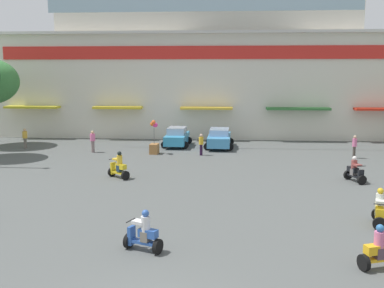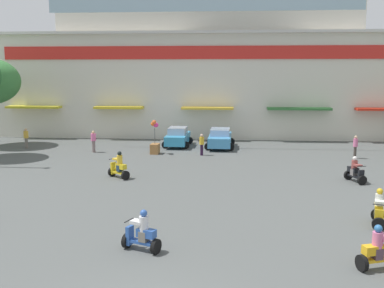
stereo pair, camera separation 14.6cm
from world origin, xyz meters
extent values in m
plane|color=#525553|center=(0.00, 13.00, 0.00)|extent=(128.00, 128.00, 0.00)
cube|color=silver|center=(0.00, 35.39, 4.66)|extent=(39.47, 10.78, 9.32)
cube|color=silver|center=(0.00, 35.93, 12.56)|extent=(27.54, 9.71, 6.48)
cube|color=red|center=(0.00, 29.94, 7.70)|extent=(36.32, 0.12, 1.13)
cube|color=silver|center=(0.00, 29.90, 9.44)|extent=(39.47, 0.70, 0.24)
cube|color=gold|center=(-15.54, 29.45, 2.89)|extent=(4.89, 1.10, 0.20)
cube|color=gold|center=(-7.71, 29.45, 2.89)|extent=(4.35, 1.10, 0.20)
cube|color=gold|center=(0.19, 29.45, 2.89)|extent=(4.54, 1.10, 0.20)
cube|color=#2E6731|center=(8.12, 29.45, 2.89)|extent=(5.43, 1.10, 0.20)
cube|color=#99B7C6|center=(0.00, 25.65, 11.26)|extent=(24.24, 0.08, 1.30)
cube|color=#3395C7|center=(-2.09, 26.27, 0.64)|extent=(1.76, 4.05, 0.74)
cube|color=#A3ACBE|center=(-2.09, 26.27, 1.28)|extent=(1.47, 2.05, 0.56)
cylinder|color=black|center=(-2.85, 27.54, 0.30)|extent=(0.61, 0.19, 0.60)
cylinder|color=black|center=(-1.23, 27.48, 0.30)|extent=(0.61, 0.19, 0.60)
cylinder|color=black|center=(-2.94, 25.06, 0.30)|extent=(0.61, 0.19, 0.60)
cylinder|color=black|center=(-1.32, 25.00, 0.30)|extent=(0.61, 0.19, 0.60)
cube|color=#428EC3|center=(1.38, 25.81, 0.65)|extent=(1.85, 4.45, 0.76)
cube|color=#99B0D1|center=(1.38, 25.81, 1.29)|extent=(1.55, 2.24, 0.51)
cylinder|color=black|center=(0.55, 27.20, 0.30)|extent=(0.60, 0.18, 0.60)
cylinder|color=black|center=(2.28, 27.16, 0.30)|extent=(0.60, 0.18, 0.60)
cylinder|color=black|center=(0.48, 24.47, 0.30)|extent=(0.60, 0.18, 0.60)
cylinder|color=black|center=(2.21, 24.42, 0.30)|extent=(0.60, 0.18, 0.60)
cylinder|color=black|center=(-4.75, 15.39, 0.26)|extent=(0.44, 0.49, 0.52)
cylinder|color=black|center=(-3.77, 14.56, 0.26)|extent=(0.44, 0.49, 0.52)
cube|color=gold|center=(-4.26, 14.97, 0.32)|extent=(1.04, 0.94, 0.10)
cube|color=gold|center=(-4.09, 14.82, 0.72)|extent=(0.74, 0.69, 0.28)
cube|color=gold|center=(-4.66, 15.31, 0.50)|extent=(0.31, 0.33, 0.70)
cylinder|color=black|center=(-4.68, 15.32, 1.06)|extent=(0.36, 0.42, 0.04)
cube|color=#1E3447|center=(-4.17, 14.89, 0.60)|extent=(0.42, 0.43, 0.36)
cylinder|color=gold|center=(-4.17, 14.89, 1.06)|extent=(0.45, 0.45, 0.58)
sphere|color=black|center=(-4.17, 14.89, 1.46)|extent=(0.25, 0.25, 0.25)
cube|color=gold|center=(-4.38, 15.07, 1.09)|extent=(0.56, 0.54, 0.10)
cylinder|color=black|center=(7.79, 7.24, 0.26)|extent=(0.54, 0.28, 0.52)
cylinder|color=black|center=(8.11, 8.41, 0.26)|extent=(0.54, 0.28, 0.52)
cube|color=gold|center=(7.95, 7.82, 0.32)|extent=(0.56, 1.11, 0.10)
cube|color=gold|center=(8.01, 8.04, 0.67)|extent=(0.47, 0.74, 0.28)
cube|color=gold|center=(7.82, 7.35, 0.48)|extent=(0.35, 0.22, 0.66)
cylinder|color=black|center=(7.81, 7.33, 1.01)|extent=(0.51, 0.17, 0.04)
cube|color=#707350|center=(7.98, 7.94, 0.55)|extent=(0.38, 0.36, 0.36)
cylinder|color=silver|center=(7.98, 7.94, 1.01)|extent=(0.39, 0.39, 0.54)
sphere|color=gold|center=(7.98, 7.94, 1.39)|extent=(0.25, 0.25, 0.25)
cube|color=silver|center=(7.91, 7.68, 1.03)|extent=(0.45, 0.51, 0.10)
cylinder|color=black|center=(6.10, 3.58, 0.26)|extent=(0.31, 0.54, 0.52)
cube|color=gold|center=(6.69, 3.79, 0.32)|extent=(1.14, 0.63, 0.10)
cube|color=gold|center=(6.48, 3.71, 0.65)|extent=(0.77, 0.52, 0.28)
cube|color=#533D49|center=(6.58, 3.74, 0.53)|extent=(0.37, 0.39, 0.36)
cylinder|color=#D66A93|center=(6.58, 3.74, 0.96)|extent=(0.41, 0.41, 0.50)
sphere|color=#2D67A2|center=(6.58, 3.74, 1.32)|extent=(0.25, 0.25, 0.25)
cylinder|color=black|center=(-1.50, 4.84, 0.26)|extent=(0.33, 0.54, 0.52)
cylinder|color=black|center=(-0.41, 4.39, 0.26)|extent=(0.33, 0.54, 0.52)
cube|color=#2C56A6|center=(-0.95, 4.61, 0.32)|extent=(1.06, 0.65, 0.10)
cube|color=#2C56A6|center=(-0.76, 4.53, 0.67)|extent=(0.72, 0.53, 0.28)
cube|color=#2C56A6|center=(-1.39, 4.79, 0.47)|extent=(0.25, 0.35, 0.66)
cylinder|color=black|center=(-1.41, 4.80, 1.01)|extent=(0.23, 0.49, 0.04)
cube|color=slate|center=(-0.85, 4.57, 0.55)|extent=(0.38, 0.40, 0.36)
cylinder|color=silver|center=(-0.85, 4.57, 0.99)|extent=(0.42, 0.42, 0.52)
sphere|color=#3059A7|center=(-0.85, 4.57, 1.35)|extent=(0.25, 0.25, 0.25)
cube|color=silver|center=(-1.08, 4.66, 1.01)|extent=(0.54, 0.48, 0.10)
cylinder|color=black|center=(9.24, 14.44, 0.26)|extent=(0.54, 0.31, 0.52)
cylinder|color=black|center=(8.83, 15.63, 0.26)|extent=(0.54, 0.31, 0.52)
cube|color=black|center=(9.04, 15.04, 0.32)|extent=(0.63, 1.14, 0.10)
cube|color=black|center=(8.96, 15.25, 0.66)|extent=(0.52, 0.77, 0.28)
cube|color=black|center=(9.20, 14.56, 0.47)|extent=(0.35, 0.24, 0.65)
cylinder|color=black|center=(9.21, 14.53, 1.00)|extent=(0.50, 0.21, 0.04)
cube|color=slate|center=(8.99, 15.16, 0.54)|extent=(0.39, 0.37, 0.36)
cylinder|color=brown|center=(8.99, 15.16, 0.97)|extent=(0.41, 0.41, 0.49)
sphere|color=silver|center=(8.99, 15.16, 1.32)|extent=(0.25, 0.25, 0.25)
cube|color=brown|center=(9.09, 14.89, 0.99)|extent=(0.47, 0.53, 0.10)
cylinder|color=#443C35|center=(10.94, 22.05, 0.42)|extent=(0.26, 0.26, 0.84)
cylinder|color=pink|center=(10.94, 22.05, 1.13)|extent=(0.42, 0.42, 0.57)
sphere|color=tan|center=(10.94, 22.05, 1.52)|extent=(0.21, 0.21, 0.21)
cylinder|color=#6A6358|center=(-14.00, 24.29, 0.42)|extent=(0.25, 0.25, 0.84)
cylinder|color=gold|center=(-14.00, 24.29, 1.11)|extent=(0.40, 0.40, 0.55)
sphere|color=tan|center=(-14.00, 24.29, 1.50)|extent=(0.23, 0.23, 0.23)
cylinder|color=#25132C|center=(0.10, 22.39, 0.41)|extent=(0.28, 0.28, 0.81)
cylinder|color=gold|center=(0.10, 22.39, 1.08)|extent=(0.45, 0.45, 0.54)
sphere|color=tan|center=(0.10, 22.39, 1.47)|extent=(0.23, 0.23, 0.23)
cylinder|color=slate|center=(-8.14, 22.99, 0.44)|extent=(0.32, 0.32, 0.88)
cylinder|color=pink|center=(-8.14, 22.99, 1.15)|extent=(0.51, 0.51, 0.54)
sphere|color=tan|center=(-8.14, 22.99, 1.54)|extent=(0.23, 0.23, 0.23)
cube|color=olive|center=(-3.41, 22.77, 0.38)|extent=(0.65, 0.93, 0.75)
cylinder|color=#4C4C4C|center=(-3.41, 22.77, 1.35)|extent=(0.04, 0.04, 1.20)
sphere|color=#E7398B|center=(-3.30, 22.76, 2.16)|extent=(0.36, 0.36, 0.36)
sphere|color=#ED2B90|center=(-3.38, 22.94, 2.16)|extent=(0.35, 0.35, 0.35)
sphere|color=orange|center=(-3.56, 22.78, 2.23)|extent=(0.31, 0.31, 0.31)
sphere|color=orange|center=(-3.41, 22.51, 2.39)|extent=(0.31, 0.31, 0.31)
camera|label=1|loc=(1.77, -9.76, 6.07)|focal=41.90mm
camera|label=2|loc=(1.91, -9.75, 6.07)|focal=41.90mm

